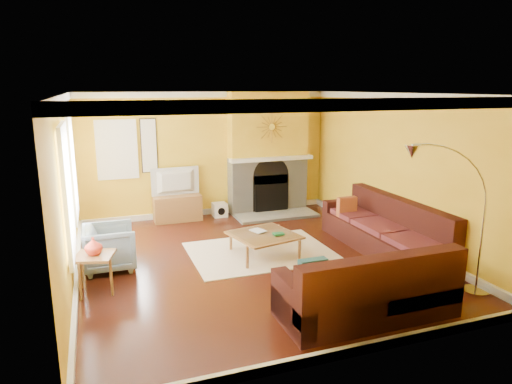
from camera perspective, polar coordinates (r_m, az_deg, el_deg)
name	(u,v)px	position (r m, az deg, el deg)	size (l,w,h in m)	color
floor	(253,260)	(7.65, -0.44, -8.55)	(5.50, 6.00, 0.02)	#4D1C10
ceiling	(252,93)	(7.12, -0.48, 12.28)	(5.50, 6.00, 0.02)	white
wall_back	(207,154)	(10.11, -6.11, 4.69)	(5.50, 0.02, 2.70)	yellow
wall_front	(353,238)	(4.62, 12.02, -5.59)	(5.50, 0.02, 2.70)	yellow
wall_left	(66,194)	(6.89, -22.69, -0.18)	(0.02, 6.00, 2.70)	yellow
wall_right	(398,170)	(8.56, 17.28, 2.66)	(0.02, 6.00, 2.70)	yellow
baseboard	(253,256)	(7.63, -0.44, -8.06)	(5.50, 6.00, 0.12)	white
crown_molding	(252,98)	(7.12, -0.48, 11.71)	(5.50, 6.00, 0.12)	white
window_left_near	(71,168)	(8.13, -22.11, 2.84)	(0.06, 1.22, 1.72)	white
window_left_far	(66,192)	(6.27, -22.68, 0.00)	(0.06, 1.22, 1.72)	white
window_back	(117,150)	(9.77, -17.00, 5.09)	(0.82, 0.06, 1.22)	white
wall_art	(149,146)	(9.82, -13.23, 5.65)	(0.34, 0.04, 1.14)	white
fireplace	(268,153)	(10.31, 1.50, 4.92)	(1.80, 0.40, 2.70)	#999891
mantel	(272,159)	(10.11, 1.99, 4.18)	(1.92, 0.22, 0.08)	white
hearth	(277,215)	(10.09, 2.58, -2.94)	(1.80, 0.70, 0.06)	#999891
sunburst	(272,127)	(10.03, 2.00, 8.14)	(0.70, 0.04, 0.70)	olive
rug	(260,252)	(7.98, 0.56, -7.49)	(2.40, 1.80, 0.02)	beige
sectional_sofa	(341,241)	(7.27, 10.59, -6.09)	(3.14, 3.77, 0.90)	#3C1613
coffee_table	(264,245)	(7.76, 1.00, -6.61)	(1.00, 1.00, 0.40)	white
media_console	(177,208)	(9.89, -9.79, -1.97)	(1.00, 0.45, 0.55)	olive
tv	(176,182)	(9.76, -9.92, 1.26)	(1.02, 0.13, 0.59)	black
subwoofer	(220,210)	(10.12, -4.57, -2.22)	(0.30, 0.30, 0.30)	white
armchair	(110,247)	(7.54, -17.82, -6.59)	(0.76, 0.78, 0.71)	#7A8EA0
side_table	(96,273)	(6.81, -19.41, -9.56)	(0.50, 0.50, 0.55)	olive
vase	(93,246)	(6.67, -19.67, -6.38)	(0.24, 0.24, 0.25)	red
book	(254,232)	(7.73, -0.30, -5.03)	(0.20, 0.27, 0.03)	white
arc_lamp	(449,225)	(6.43, 23.03, -3.78)	(1.35, 0.36, 2.12)	silver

